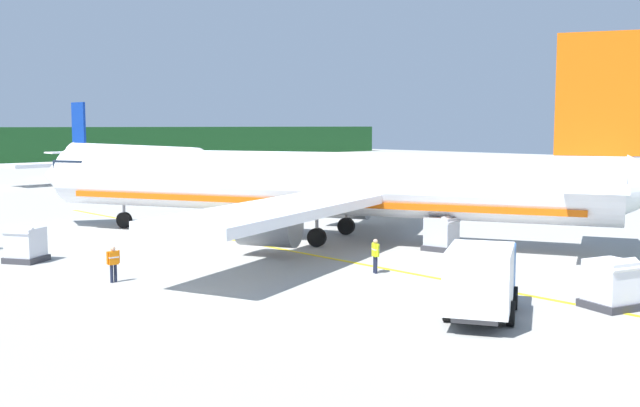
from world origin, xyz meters
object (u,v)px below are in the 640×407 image
airliner_foreground (318,185)px  crew_marshaller (113,261)px  airliner_mid_apron (127,158)px  cargo_container_near (25,245)px  crew_loader_right (375,253)px  service_truck_catering (481,277)px  cargo_container_mid (442,234)px  cargo_container_far (611,284)px

airliner_foreground → crew_marshaller: (-15.27, -2.96, -2.43)m
airliner_foreground → airliner_mid_apron: (14.87, 51.01, -0.50)m
cargo_container_near → crew_loader_right: (11.01, -14.30, 0.07)m
service_truck_catering → cargo_container_near: size_ratio=2.47×
airliner_foreground → service_truck_catering: size_ratio=6.64×
crew_marshaller → crew_loader_right: bearing=-33.1°
airliner_mid_apron → service_truck_catering: bearing=-108.7°
airliner_foreground → crew_loader_right: bearing=-118.3°
airliner_mid_apron → cargo_container_mid: bearing=-102.0°
airliner_mid_apron → crew_loader_right: airliner_mid_apron is taller
cargo_container_mid → crew_marshaller: 18.31m
airliner_mid_apron → cargo_container_near: (-31.03, -46.26, -1.99)m
airliner_foreground → cargo_container_mid: 8.37m
service_truck_catering → crew_marshaller: bearing=114.8°
cargo_container_far → crew_marshaller: 20.99m
cargo_container_near → crew_marshaller: (0.89, -7.71, 0.07)m
airliner_foreground → cargo_container_mid: bearing=-72.3°
crew_loader_right → crew_marshaller: bearing=146.9°
cargo_container_far → crew_loader_right: (-1.56, 10.86, 0.02)m
airliner_foreground → crew_marshaller: bearing=-169.0°
cargo_container_near → crew_marshaller: bearing=-83.4°
cargo_container_far → crew_marshaller: size_ratio=1.34×
cargo_container_mid → cargo_container_far: (-6.03, -12.78, 0.00)m
cargo_container_near → crew_loader_right: cargo_container_near is taller
airliner_mid_apron → cargo_container_mid: size_ratio=17.72×
cargo_container_far → airliner_mid_apron: bearing=75.5°
crew_loader_right → airliner_foreground: bearing=61.7°
airliner_mid_apron → crew_loader_right: size_ratio=21.53×
airliner_mid_apron → cargo_container_near: bearing=-123.9°
service_truck_catering → crew_marshaller: 16.36m
airliner_mid_apron → airliner_foreground: bearing=-106.3°
airliner_mid_apron → crew_loader_right: (-20.02, -60.56, -1.92)m
service_truck_catering → cargo_container_near: 23.85m
airliner_mid_apron → cargo_container_mid: (-12.43, -58.64, -1.94)m
cargo_container_near → airliner_mid_apron: bearing=56.1°
cargo_container_mid → crew_marshaller: (-17.71, 4.66, 0.02)m
crew_marshaller → cargo_container_far: bearing=-56.2°
airliner_foreground → crew_marshaller: size_ratio=23.74×
crew_marshaller → crew_loader_right: 12.07m
airliner_mid_apron → cargo_container_far: size_ratio=16.17×
cargo_container_mid → cargo_container_far: bearing=-115.3°
service_truck_catering → cargo_container_far: service_truck_catering is taller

